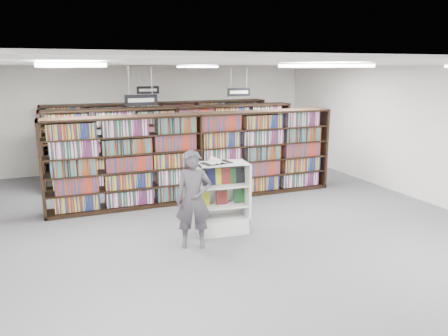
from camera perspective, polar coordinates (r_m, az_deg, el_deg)
name	(u,v)px	position (r m, az deg, el deg)	size (l,w,h in m)	color
floor	(230,226)	(8.93, 0.76, -7.61)	(12.00, 12.00, 0.00)	#525157
ceiling	(230,64)	(8.36, 0.83, 13.39)	(10.00, 12.00, 0.10)	white
wall_back	(158,117)	(14.17, -8.63, 6.58)	(10.00, 0.10, 3.20)	white
wall_right	(425,134)	(11.38, 24.79, 4.00)	(0.10, 12.00, 3.20)	white
bookshelf_row_near	(198,157)	(10.45, -3.44, 1.41)	(7.00, 0.60, 2.10)	black
bookshelf_row_mid	(175,144)	(12.33, -6.39, 3.13)	(7.00, 0.60, 2.10)	black
bookshelf_row_far	(161,136)	(13.96, -8.27, 4.22)	(7.00, 0.60, 2.10)	black
aisle_sign_left	(141,99)	(8.91, -10.78, 8.83)	(0.65, 0.02, 0.80)	#B2B2B7
aisle_sign_right	(239,91)	(11.73, 1.96, 9.98)	(0.65, 0.02, 0.80)	#B2B2B7
aisle_sign_center	(148,89)	(13.02, -9.91, 10.09)	(0.65, 0.02, 0.80)	#B2B2B7
troffer_front_left	(68,65)	(4.72, -19.67, 12.52)	(0.60, 1.20, 0.04)	white
troffer_front_center	(323,66)	(5.71, 12.79, 12.89)	(0.60, 1.20, 0.04)	white
troffer_back_left	(56,67)	(9.72, -21.04, 12.26)	(0.60, 1.20, 0.04)	white
troffer_back_center	(197,67)	(10.24, -3.60, 13.06)	(0.60, 1.20, 0.04)	white
troffer_back_right	(309,67)	(11.54, 11.06, 12.83)	(0.60, 1.20, 0.04)	white
endcap_display	(222,208)	(8.49, -0.26, -5.30)	(1.04, 0.59, 1.40)	white
open_book	(216,162)	(8.14, -1.06, 0.85)	(0.59, 0.40, 0.12)	black
shopper	(194,200)	(7.70, -4.00, -4.14)	(0.64, 0.42, 1.75)	#454049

